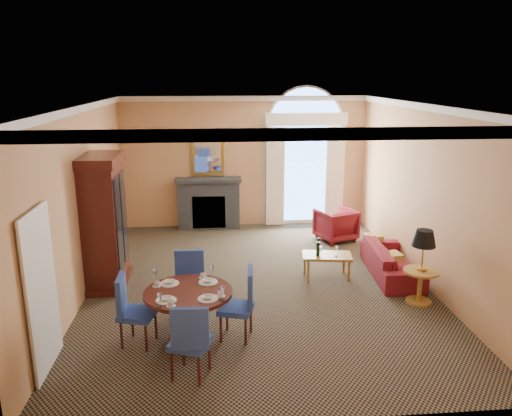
{
  "coord_description": "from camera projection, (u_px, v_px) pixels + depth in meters",
  "views": [
    {
      "loc": [
        -0.78,
        -8.37,
        3.68
      ],
      "look_at": [
        0.0,
        0.5,
        1.3
      ],
      "focal_mm": 35.0,
      "sensor_mm": 36.0,
      "label": 1
    }
  ],
  "objects": [
    {
      "name": "side_table",
      "position": [
        422.0,
        257.0,
        8.14
      ],
      "size": [
        0.57,
        0.57,
        1.24
      ],
      "color": "#AE7D34",
      "rests_on": "ground"
    },
    {
      "name": "dining_chair_west",
      "position": [
        130.0,
        306.0,
        6.9
      ],
      "size": [
        0.56,
        0.56,
        1.03
      ],
      "rotation": [
        0.0,
        0.0,
        -1.84
      ],
      "color": "navy",
      "rests_on": "ground"
    },
    {
      "name": "dining_chair_east",
      "position": [
        243.0,
        300.0,
        7.1
      ],
      "size": [
        0.57,
        0.57,
        1.03
      ],
      "rotation": [
        0.0,
        0.0,
        1.29
      ],
      "color": "navy",
      "rests_on": "ground"
    },
    {
      "name": "room_envelope",
      "position": [
        254.0,
        142.0,
        9.07
      ],
      "size": [
        6.04,
        7.52,
        3.45
      ],
      "color": "tan",
      "rests_on": "ground"
    },
    {
      "name": "ground",
      "position": [
        258.0,
        284.0,
        9.08
      ],
      "size": [
        7.5,
        7.5,
        0.0
      ],
      "primitive_type": "plane",
      "color": "black",
      "rests_on": "ground"
    },
    {
      "name": "dining_table",
      "position": [
        189.0,
        305.0,
        6.97
      ],
      "size": [
        1.24,
        1.24,
        0.98
      ],
      "color": "#38120C",
      "rests_on": "ground"
    },
    {
      "name": "armoire",
      "position": [
        104.0,
        224.0,
        8.79
      ],
      "size": [
        0.68,
        1.2,
        2.36
      ],
      "color": "#38120C",
      "rests_on": "ground"
    },
    {
      "name": "dining_chair_south",
      "position": [
        190.0,
        337.0,
        6.07
      ],
      "size": [
        0.59,
        0.59,
        1.03
      ],
      "rotation": [
        0.0,
        0.0,
        -0.36
      ],
      "color": "navy",
      "rests_on": "ground"
    },
    {
      "name": "dining_chair_north",
      "position": [
        190.0,
        279.0,
        7.81
      ],
      "size": [
        0.49,
        0.49,
        1.03
      ],
      "rotation": [
        0.0,
        0.0,
        3.07
      ],
      "color": "navy",
      "rests_on": "ground"
    },
    {
      "name": "coffee_table",
      "position": [
        326.0,
        256.0,
        9.25
      ],
      "size": [
        0.96,
        0.63,
        0.8
      ],
      "rotation": [
        0.0,
        0.0,
        -0.15
      ],
      "color": "#AE7D34",
      "rests_on": "ground"
    },
    {
      "name": "armchair",
      "position": [
        336.0,
        225.0,
        11.42
      ],
      "size": [
        1.02,
        1.03,
        0.73
      ],
      "primitive_type": "imported",
      "rotation": [
        0.0,
        0.0,
        3.52
      ],
      "color": "maroon",
      "rests_on": "ground"
    },
    {
      "name": "sofa",
      "position": [
        392.0,
        261.0,
        9.41
      ],
      "size": [
        0.89,
        1.98,
        0.57
      ],
      "primitive_type": "imported",
      "rotation": [
        0.0,
        0.0,
        1.5
      ],
      "color": "maroon",
      "rests_on": "ground"
    }
  ]
}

